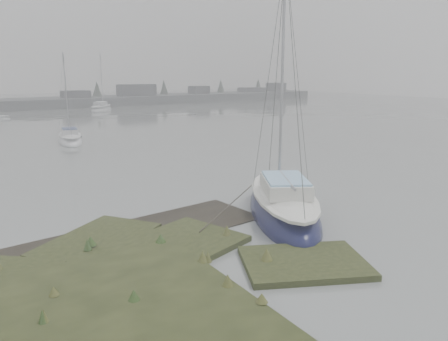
# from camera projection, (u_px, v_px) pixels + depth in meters

# --- Properties ---
(ground) EXTENTS (160.00, 160.00, 0.00)m
(ground) POSITION_uv_depth(u_px,v_px,m) (53.00, 137.00, 37.37)
(ground) COLOR slate
(ground) RESTS_ON ground
(far_shoreline) EXTENTS (60.00, 8.00, 4.15)m
(far_shoreline) POSITION_uv_depth(u_px,v_px,m) (171.00, 97.00, 77.49)
(far_shoreline) COLOR #4C4F51
(far_shoreline) RESTS_ON ground
(sailboat_main) EXTENTS (5.74, 7.60, 10.40)m
(sailboat_main) POSITION_uv_depth(u_px,v_px,m) (283.00, 208.00, 16.95)
(sailboat_main) COLOR black
(sailboat_main) RESTS_ON ground
(sailboat_white) EXTENTS (2.63, 5.50, 7.45)m
(sailboat_white) POSITION_uv_depth(u_px,v_px,m) (70.00, 140.00, 34.30)
(sailboat_white) COLOR white
(sailboat_white) RESTS_ON ground
(sailboat_far_b) EXTENTS (5.28, 6.00, 8.54)m
(sailboat_far_b) POSITION_uv_depth(u_px,v_px,m) (101.00, 109.00, 60.92)
(sailboat_far_b) COLOR silver
(sailboat_far_b) RESTS_ON ground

